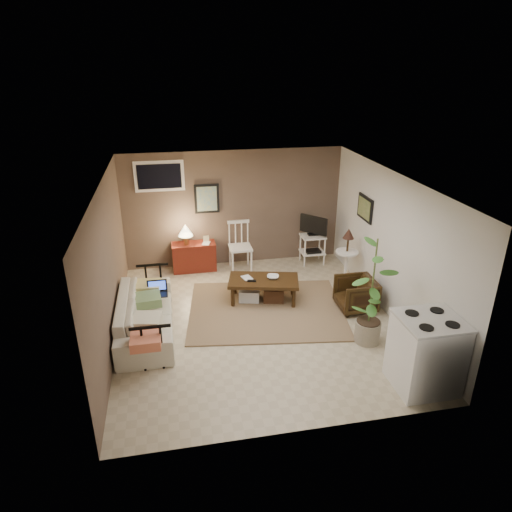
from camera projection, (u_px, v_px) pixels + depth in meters
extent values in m
plane|color=#C1B293|center=(257.00, 321.00, 7.62)|extent=(5.00, 5.00, 0.00)
cube|color=black|center=(207.00, 199.00, 9.18)|extent=(0.50, 0.03, 0.60)
cube|color=black|center=(365.00, 208.00, 8.36)|extent=(0.03, 0.60, 0.45)
cube|color=white|center=(159.00, 176.00, 8.83)|extent=(0.96, 0.03, 0.60)
cube|color=#927A55|center=(266.00, 309.00, 7.96)|extent=(2.91, 2.46, 0.03)
cube|color=#38260F|center=(264.00, 281.00, 8.11)|extent=(1.35, 0.90, 0.06)
cylinder|color=#38260F|center=(233.00, 297.00, 8.00)|extent=(0.07, 0.07, 0.39)
cylinder|color=#38260F|center=(294.00, 298.00, 7.96)|extent=(0.07, 0.07, 0.39)
cylinder|color=#38260F|center=(235.00, 285.00, 8.43)|extent=(0.07, 0.07, 0.39)
cylinder|color=#38260F|center=(293.00, 286.00, 8.39)|extent=(0.07, 0.07, 0.39)
cube|color=black|center=(252.00, 281.00, 8.00)|extent=(0.16, 0.09, 0.02)
cube|color=#4C2C1B|center=(274.00, 294.00, 8.21)|extent=(0.42, 0.38, 0.27)
cube|color=silver|center=(249.00, 295.00, 8.23)|extent=(0.42, 0.38, 0.23)
imported|color=beige|center=(145.00, 308.00, 7.20)|extent=(0.62, 2.12, 0.83)
cube|color=black|center=(158.00, 295.00, 7.48)|extent=(0.33, 0.22, 0.02)
cube|color=black|center=(157.00, 285.00, 7.54)|extent=(0.33, 0.02, 0.20)
cube|color=blue|center=(157.00, 286.00, 7.53)|extent=(0.27, 0.00, 0.16)
cube|color=maroon|center=(194.00, 257.00, 9.39)|extent=(0.88, 0.39, 0.59)
cylinder|color=olive|center=(186.00, 240.00, 9.18)|extent=(0.10, 0.10, 0.20)
cone|color=beige|center=(185.00, 230.00, 9.09)|extent=(0.29, 0.29, 0.23)
cube|color=tan|center=(206.00, 239.00, 9.31)|extent=(0.12, 0.02, 0.15)
cube|color=white|center=(240.00, 248.00, 9.37)|extent=(0.45, 0.45, 0.04)
cylinder|color=white|center=(233.00, 263.00, 9.26)|extent=(0.04, 0.04, 0.45)
cylinder|color=white|center=(251.00, 262.00, 9.33)|extent=(0.04, 0.04, 0.45)
cylinder|color=white|center=(230.00, 256.00, 9.60)|extent=(0.04, 0.04, 0.45)
cylinder|color=white|center=(248.00, 254.00, 9.67)|extent=(0.04, 0.04, 0.45)
cube|color=white|center=(238.00, 222.00, 9.35)|extent=(0.45, 0.05, 0.06)
cube|color=white|center=(313.00, 236.00, 9.59)|extent=(0.49, 0.40, 0.04)
cube|color=white|center=(312.00, 252.00, 9.73)|extent=(0.49, 0.40, 0.03)
cylinder|color=white|center=(305.00, 253.00, 9.52)|extent=(0.03, 0.03, 0.63)
cylinder|color=white|center=(324.00, 251.00, 9.59)|extent=(0.03, 0.03, 0.63)
cylinder|color=white|center=(300.00, 247.00, 9.83)|extent=(0.03, 0.03, 0.63)
cylinder|color=white|center=(319.00, 245.00, 9.90)|extent=(0.03, 0.03, 0.63)
cube|color=black|center=(313.00, 234.00, 9.57)|extent=(0.22, 0.13, 0.03)
cube|color=black|center=(313.00, 225.00, 9.49)|extent=(0.45, 0.50, 0.38)
cube|color=#E29C58|center=(313.00, 225.00, 9.49)|extent=(0.37, 0.40, 0.31)
cube|color=black|center=(313.00, 252.00, 9.69)|extent=(0.31, 0.22, 0.09)
cylinder|color=white|center=(344.00, 283.00, 8.89)|extent=(0.30, 0.30, 0.03)
cylinder|color=white|center=(346.00, 268.00, 8.76)|extent=(0.06, 0.06, 0.64)
cylinder|color=white|center=(347.00, 252.00, 8.63)|extent=(0.43, 0.43, 0.03)
cylinder|color=#32220E|center=(348.00, 244.00, 8.57)|extent=(0.04, 0.04, 0.28)
cone|color=#381F17|center=(349.00, 233.00, 8.48)|extent=(0.21, 0.21, 0.19)
imported|color=#32220E|center=(356.00, 293.00, 7.88)|extent=(0.59, 0.62, 0.64)
cylinder|color=tan|center=(367.00, 331.00, 7.03)|extent=(0.39, 0.39, 0.35)
cylinder|color=#4C602D|center=(373.00, 282.00, 6.69)|extent=(0.03, 0.03, 1.35)
cube|color=white|center=(426.00, 354.00, 5.94)|extent=(0.77, 0.72, 0.99)
cube|color=silver|center=(432.00, 320.00, 5.74)|extent=(0.79, 0.74, 0.03)
cylinder|color=black|center=(426.00, 328.00, 5.54)|extent=(0.18, 0.18, 0.01)
cylinder|color=black|center=(453.00, 325.00, 5.60)|extent=(0.18, 0.18, 0.01)
cylinder|color=black|center=(412.00, 313.00, 5.86)|extent=(0.18, 0.18, 0.01)
cylinder|color=black|center=(437.00, 310.00, 5.92)|extent=(0.18, 0.18, 0.01)
imported|color=#38260F|center=(273.00, 273.00, 8.09)|extent=(0.21, 0.11, 0.21)
imported|color=#38260F|center=(243.00, 274.00, 8.05)|extent=(0.16, 0.06, 0.22)
imported|color=#38260F|center=(202.00, 239.00, 9.22)|extent=(0.15, 0.06, 0.20)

